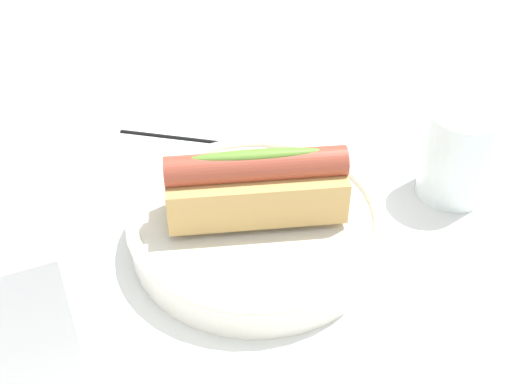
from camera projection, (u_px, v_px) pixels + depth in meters
ground_plane at (278, 240)px, 0.61m from camera, size 2.40×2.40×0.00m
serving_bowl at (256, 225)px, 0.60m from camera, size 0.23×0.23×0.04m
hotdog_front at (256, 185)px, 0.57m from camera, size 0.15×0.05×0.06m
water_glass at (458, 159)px, 0.64m from camera, size 0.07×0.07×0.09m
chopstick_near at (219, 141)px, 0.72m from camera, size 0.21×0.07×0.01m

